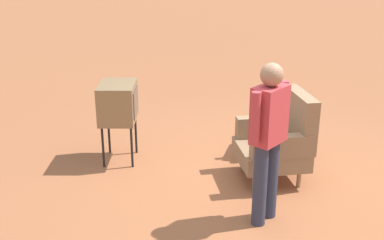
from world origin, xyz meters
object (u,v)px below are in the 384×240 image
Objects in this scene: side_table at (277,115)px; person_standing at (268,135)px; soda_can_red at (289,103)px; flower_vase at (276,96)px; tv_on_stand at (118,103)px; bottle_short_clear at (259,104)px; soda_can_blue at (266,106)px; bottle_tall_amber at (280,103)px; armchair at (280,140)px.

side_table is 0.37× the size of person_standing.
soda_can_red is 0.46× the size of flower_vase.
tv_on_stand is at bearing -66.18° from soda_can_red.
bottle_short_clear is 0.75× the size of flower_vase.
side_table is at bearing 112.76° from tv_on_stand.
side_table is 5.03× the size of soda_can_blue.
bottle_tall_amber reaches higher than side_table.
person_standing is at bearing -1.66° from soda_can_red.
armchair reaches higher than tv_on_stand.
bottle_short_clear is 0.67× the size of bottle_tall_amber.
bottle_tall_amber is (-0.60, 1.96, -0.02)m from tv_on_stand.
tv_on_stand is 8.44× the size of soda_can_red.
side_table is at bearing 24.26° from flower_vase.
person_standing reaches higher than tv_on_stand.
bottle_tall_amber is at bearing 16.08° from flower_vase.
side_table is 0.32m from bottle_tall_amber.
armchair is at bearing -1.12° from soda_can_red.
flower_vase is (-0.25, 0.20, 0.05)m from bottle_short_clear.
tv_on_stand is (0.03, -2.03, 0.28)m from armchair.
soda_can_red is (-0.88, 0.02, 0.18)m from armchair.
side_table is 0.35m from bottle_short_clear.
bottle_short_clear is at bearing -94.57° from bottle_tall_amber.
person_standing is at bearing 11.09° from bottle_short_clear.
side_table is at bearing -167.09° from bottle_tall_amber.
tv_on_stand is 0.63× the size of person_standing.
bottle_tall_amber is (0.02, 0.27, 0.05)m from bottle_short_clear.
soda_can_blue is at bearing -159.62° from armchair.
bottle_tall_amber is at bearing 12.91° from side_table.
flower_vase is (-0.85, -0.15, 0.26)m from armchair.
person_standing is 8.20× the size of bottle_short_clear.
bottle_short_clear is 0.46m from soda_can_red.
tv_on_stand is 2.24m from soda_can_red.
armchair is 0.65× the size of person_standing.
armchair reaches higher than soda_can_red.
bottle_short_clear is 1.64× the size of soda_can_blue.
side_table is 5.03× the size of soda_can_red.
bottle_tall_amber is (-0.57, -0.07, 0.27)m from armchair.
bottle_short_clear reaches higher than soda_can_red.
armchair is at bearing 7.08° from bottle_tall_amber.
soda_can_blue is 0.41× the size of bottle_tall_amber.
soda_can_blue is at bearing -172.57° from person_standing.
side_table is at bearing 128.18° from bottle_short_clear.
tv_on_stand reaches higher than bottle_short_clear.
soda_can_blue is (0.09, -0.14, 0.15)m from side_table.
flower_vase is at bearing -155.74° from side_table.
soda_can_red reaches higher than side_table.
bottle_short_clear is (-0.60, -0.35, 0.22)m from armchair.
flower_vase is (0.03, -0.17, 0.09)m from soda_can_red.
bottle_short_clear is at bearing -52.26° from soda_can_red.
soda_can_blue is at bearing -31.94° from flower_vase.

